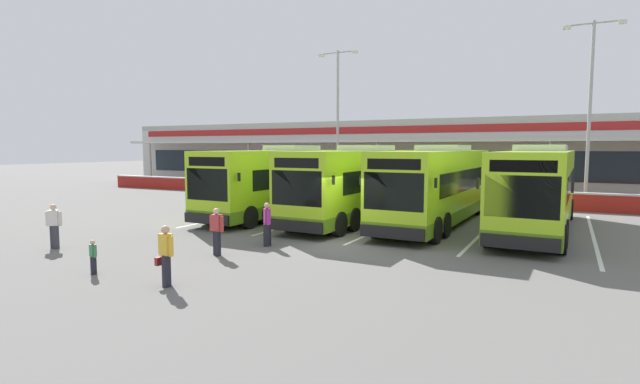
% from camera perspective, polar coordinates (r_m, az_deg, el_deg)
% --- Properties ---
extents(ground_plane, '(200.00, 200.00, 0.00)m').
position_cam_1_polar(ground_plane, '(18.57, 3.49, -6.05)').
color(ground_plane, '#605E5B').
extents(terminal_building, '(70.00, 13.00, 6.00)m').
position_cam_1_polar(terminal_building, '(44.19, 17.84, 4.21)').
color(terminal_building, '#B7B7B2').
rests_on(terminal_building, ground).
extents(red_barrier_wall, '(60.00, 0.40, 1.10)m').
position_cam_1_polar(red_barrier_wall, '(32.16, 14.02, -0.39)').
color(red_barrier_wall, maroon).
rests_on(red_barrier_wall, ground).
extents(coach_bus_leftmost, '(3.13, 12.21, 3.78)m').
position_cam_1_polar(coach_bus_leftmost, '(26.22, -4.41, 1.20)').
color(coach_bus_leftmost, '#9ED11E').
rests_on(coach_bus_leftmost, ground).
extents(coach_bus_left_centre, '(3.13, 12.21, 3.78)m').
position_cam_1_polar(coach_bus_left_centre, '(24.29, 4.65, 0.87)').
color(coach_bus_left_centre, '#9ED11E').
rests_on(coach_bus_left_centre, ground).
extents(coach_bus_centre, '(3.13, 12.21, 3.78)m').
position_cam_1_polar(coach_bus_centre, '(23.42, 13.78, 0.57)').
color(coach_bus_centre, '#9ED11E').
rests_on(coach_bus_centre, ground).
extents(coach_bus_right_centre, '(3.13, 12.21, 3.78)m').
position_cam_1_polar(coach_bus_right_centre, '(22.92, 24.40, 0.15)').
color(coach_bus_right_centre, '#9ED11E').
rests_on(coach_bus_right_centre, ground).
extents(bay_stripe_far_west, '(0.14, 13.00, 0.01)m').
position_cam_1_polar(bay_stripe_far_west, '(27.84, -7.38, -2.28)').
color(bay_stripe_far_west, silver).
rests_on(bay_stripe_far_west, ground).
extents(bay_stripe_west, '(0.14, 13.00, 0.01)m').
position_cam_1_polar(bay_stripe_west, '(25.70, 0.34, -2.87)').
color(bay_stripe_west, silver).
rests_on(bay_stripe_west, ground).
extents(bay_stripe_mid_west, '(0.14, 13.00, 0.01)m').
position_cam_1_polar(bay_stripe_mid_west, '(24.10, 9.29, -3.48)').
color(bay_stripe_mid_west, silver).
rests_on(bay_stripe_mid_west, ground).
extents(bay_stripe_centre, '(0.14, 13.00, 0.01)m').
position_cam_1_polar(bay_stripe_centre, '(23.17, 19.24, -4.06)').
color(bay_stripe_centre, silver).
rests_on(bay_stripe_centre, ground).
extents(bay_stripe_mid_east, '(0.14, 13.00, 0.01)m').
position_cam_1_polar(bay_stripe_mid_east, '(22.97, 29.69, -4.54)').
color(bay_stripe_mid_east, silver).
rests_on(bay_stripe_mid_east, ground).
extents(pedestrian_with_handbag, '(0.63, 0.39, 1.62)m').
position_cam_1_polar(pedestrian_with_handbag, '(13.36, -17.87, -7.02)').
color(pedestrian_with_handbag, black).
rests_on(pedestrian_with_handbag, ground).
extents(pedestrian_in_dark_coat, '(0.44, 0.45, 1.62)m').
position_cam_1_polar(pedestrian_in_dark_coat, '(17.93, -6.30, -3.65)').
color(pedestrian_in_dark_coat, black).
rests_on(pedestrian_in_dark_coat, ground).
extents(pedestrian_child, '(0.33, 0.23, 1.00)m').
position_cam_1_polar(pedestrian_child, '(15.40, -25.35, -6.86)').
color(pedestrian_child, black).
rests_on(pedestrian_child, ground).
extents(pedestrian_near_bin, '(0.53, 0.31, 1.62)m').
position_cam_1_polar(pedestrian_near_bin, '(16.63, -12.17, -4.43)').
color(pedestrian_near_bin, black).
rests_on(pedestrian_near_bin, ground).
extents(pedestrian_approaching_bus, '(0.50, 0.37, 1.62)m').
position_cam_1_polar(pedestrian_approaching_bus, '(19.87, -29.05, -3.41)').
color(pedestrian_approaching_bus, '#33333D').
rests_on(pedestrian_approaching_bus, ground).
extents(lamp_post_west, '(3.24, 0.28, 11.00)m').
position_cam_1_polar(lamp_post_west, '(37.30, 2.12, 9.34)').
color(lamp_post_west, '#9E9EA3').
rests_on(lamp_post_west, ground).
extents(lamp_post_centre, '(3.24, 0.28, 11.00)m').
position_cam_1_polar(lamp_post_centre, '(32.81, 29.43, 9.23)').
color(lamp_post_centre, '#9E9EA3').
rests_on(lamp_post_centre, ground).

